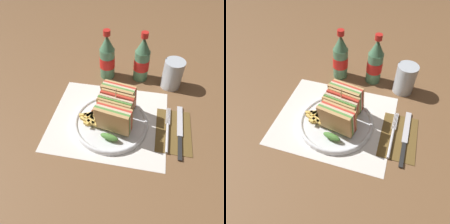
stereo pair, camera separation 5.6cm
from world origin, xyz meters
TOP-DOWN VIEW (x-y plane):
  - ground_plane at (0.00, 0.00)m, footprint 4.00×4.00m
  - placemat at (-0.00, 0.03)m, footprint 0.39×0.33m
  - plate_main at (0.01, 0.01)m, footprint 0.24×0.24m
  - club_sandwich at (0.03, 0.01)m, footprint 0.12×0.19m
  - fries_pile at (-0.05, 0.00)m, footprint 0.08×0.09m
  - ketchup_blob at (-0.04, 0.03)m, footprint 0.05×0.04m
  - napkin at (0.22, 0.02)m, footprint 0.11×0.18m
  - fork at (0.20, -0.00)m, footprint 0.02×0.18m
  - knife at (0.23, 0.01)m, footprint 0.02×0.22m
  - coke_bottle_near at (-0.05, 0.26)m, footprint 0.06×0.06m
  - coke_bottle_far at (0.08, 0.27)m, footprint 0.06×0.06m
  - glass_near at (0.20, 0.24)m, footprint 0.07×0.07m

SIDE VIEW (x-z plane):
  - ground_plane at x=0.00m, z-range 0.00..0.00m
  - placemat at x=0.00m, z-range 0.00..0.00m
  - napkin at x=0.22m, z-range 0.00..0.00m
  - knife at x=0.23m, z-range 0.00..0.01m
  - fork at x=0.20m, z-range 0.00..0.01m
  - plate_main at x=0.01m, z-range 0.00..0.02m
  - ketchup_blob at x=-0.04m, z-range 0.02..0.04m
  - fries_pile at x=-0.05m, z-range 0.02..0.04m
  - glass_near at x=0.20m, z-range 0.00..0.11m
  - club_sandwich at x=0.03m, z-range 0.00..0.14m
  - coke_bottle_near at x=-0.05m, z-range -0.01..0.18m
  - coke_bottle_far at x=0.08m, z-range -0.01..0.18m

